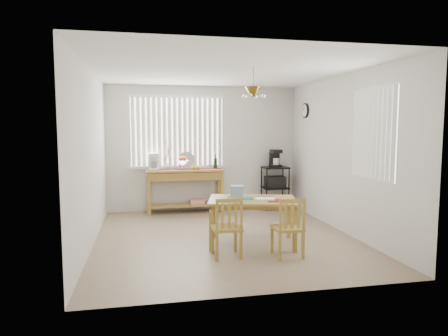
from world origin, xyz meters
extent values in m
cube|color=gray|center=(0.00, 0.00, -0.01)|extent=(4.00, 4.50, 0.01)
cube|color=silver|center=(0.00, 2.30, 1.30)|extent=(4.00, 0.10, 2.60)
cube|color=silver|center=(0.00, -2.30, 1.30)|extent=(4.00, 0.10, 2.60)
cube|color=silver|center=(-2.05, 0.00, 1.30)|extent=(0.10, 4.50, 2.60)
cube|color=silver|center=(2.05, 0.00, 1.30)|extent=(0.10, 4.50, 2.60)
cube|color=white|center=(0.00, 0.00, 2.65)|extent=(4.00, 4.50, 0.10)
cube|color=white|center=(-0.55, 2.25, 1.65)|extent=(1.90, 0.01, 1.40)
cube|color=white|center=(-1.45, 2.23, 1.65)|extent=(0.07, 0.03, 1.40)
cube|color=white|center=(-1.34, 2.23, 1.65)|extent=(0.07, 0.03, 1.40)
cube|color=white|center=(-1.24, 2.23, 1.65)|extent=(0.07, 0.03, 1.40)
cube|color=white|center=(-1.13, 2.23, 1.65)|extent=(0.07, 0.03, 1.40)
cube|color=white|center=(-1.03, 2.23, 1.65)|extent=(0.07, 0.03, 1.40)
cube|color=white|center=(-0.92, 2.23, 1.65)|extent=(0.07, 0.03, 1.40)
cube|color=white|center=(-0.81, 2.23, 1.65)|extent=(0.07, 0.03, 1.40)
cube|color=white|center=(-0.71, 2.23, 1.65)|extent=(0.07, 0.03, 1.40)
cube|color=white|center=(-0.60, 2.23, 1.65)|extent=(0.07, 0.03, 1.40)
cube|color=white|center=(-0.50, 2.23, 1.65)|extent=(0.07, 0.03, 1.40)
cube|color=white|center=(-0.39, 2.23, 1.65)|extent=(0.07, 0.03, 1.40)
cube|color=white|center=(-0.29, 2.23, 1.65)|extent=(0.07, 0.03, 1.40)
cube|color=white|center=(-0.18, 2.23, 1.65)|extent=(0.07, 0.03, 1.40)
cube|color=white|center=(-0.08, 2.23, 1.65)|extent=(0.07, 0.03, 1.40)
cube|color=white|center=(0.03, 2.23, 1.65)|extent=(0.07, 0.03, 1.40)
cube|color=white|center=(0.14, 2.23, 1.65)|extent=(0.07, 0.03, 1.40)
cube|color=white|center=(0.24, 2.23, 1.65)|extent=(0.07, 0.03, 1.40)
cube|color=white|center=(0.35, 2.23, 1.65)|extent=(0.07, 0.03, 1.40)
cube|color=white|center=(-0.55, 2.22, 0.92)|extent=(1.98, 0.06, 0.06)
cube|color=white|center=(-0.55, 2.22, 2.38)|extent=(1.98, 0.06, 0.06)
cube|color=white|center=(2.00, -0.90, 1.65)|extent=(0.01, 1.10, 1.30)
cube|color=white|center=(1.99, -1.40, 1.65)|extent=(0.03, 0.07, 1.30)
cube|color=white|center=(1.99, -1.29, 1.65)|extent=(0.03, 0.07, 1.30)
cube|color=white|center=(1.99, -1.18, 1.65)|extent=(0.03, 0.07, 1.30)
cube|color=white|center=(1.99, -1.07, 1.65)|extent=(0.03, 0.07, 1.30)
cube|color=white|center=(1.99, -0.96, 1.65)|extent=(0.03, 0.07, 1.30)
cube|color=white|center=(1.99, -0.85, 1.65)|extent=(0.03, 0.07, 1.30)
cube|color=white|center=(1.99, -0.74, 1.65)|extent=(0.03, 0.07, 1.30)
cube|color=white|center=(1.99, -0.63, 1.65)|extent=(0.03, 0.07, 1.30)
cube|color=white|center=(1.99, -0.52, 1.65)|extent=(0.03, 0.07, 1.30)
cube|color=white|center=(1.99, -0.41, 1.65)|extent=(0.03, 0.07, 1.30)
cylinder|color=black|center=(1.98, 1.55, 2.08)|extent=(0.04, 0.30, 0.30)
cylinder|color=white|center=(1.95, 1.55, 2.08)|extent=(0.01, 0.25, 0.25)
cylinder|color=olive|center=(0.33, -0.46, 2.43)|extent=(0.01, 0.01, 0.34)
cone|color=olive|center=(0.33, -0.46, 2.25)|extent=(0.24, 0.24, 0.14)
sphere|color=white|center=(0.49, -0.46, 2.19)|extent=(0.05, 0.05, 0.05)
sphere|color=white|center=(0.41, -0.32, 2.19)|extent=(0.05, 0.05, 0.05)
sphere|color=white|center=(0.25, -0.32, 2.19)|extent=(0.05, 0.05, 0.05)
sphere|color=white|center=(0.17, -0.46, 2.19)|extent=(0.05, 0.05, 0.05)
sphere|color=white|center=(0.25, -0.60, 2.19)|extent=(0.05, 0.05, 0.05)
sphere|color=white|center=(0.41, -0.60, 2.19)|extent=(0.05, 0.05, 0.05)
cube|color=#AC8C3A|center=(-0.42, 2.01, 0.87)|extent=(1.58, 0.44, 0.04)
cube|color=olive|center=(-0.42, 2.01, 0.76)|extent=(1.52, 0.40, 0.16)
cube|color=#AC8C3A|center=(-1.16, 1.84, 0.34)|extent=(0.06, 0.06, 0.68)
cube|color=#AC8C3A|center=(0.32, 1.84, 0.34)|extent=(0.06, 0.06, 0.68)
cube|color=#AC8C3A|center=(-1.16, 2.18, 0.34)|extent=(0.06, 0.06, 0.68)
cube|color=#AC8C3A|center=(0.32, 2.18, 0.34)|extent=(0.06, 0.06, 0.68)
cube|color=#AC8C3A|center=(-0.42, 2.01, 0.15)|extent=(1.46, 0.38, 0.03)
cube|color=red|center=(-0.17, 2.01, 0.21)|extent=(0.30, 0.22, 0.10)
cube|color=maroon|center=(-0.42, 2.01, 0.89)|extent=(1.50, 0.24, 0.01)
cube|color=white|center=(-1.05, 2.01, 0.91)|extent=(0.20, 0.24, 0.05)
cube|color=white|center=(-1.05, 2.09, 1.03)|extent=(0.20, 0.08, 0.30)
cube|color=white|center=(-1.05, 1.99, 1.20)|extent=(0.20, 0.22, 0.07)
cylinder|color=white|center=(-1.05, 1.98, 1.00)|extent=(0.13, 0.13, 0.13)
cylinder|color=white|center=(-0.47, 1.99, 0.94)|extent=(0.05, 0.05, 0.10)
cone|color=white|center=(-0.47, 1.99, 1.03)|extent=(0.26, 0.26, 0.09)
sphere|color=red|center=(-0.42, 1.99, 1.11)|extent=(0.08, 0.08, 0.08)
sphere|color=red|center=(-0.45, 2.03, 1.11)|extent=(0.08, 0.08, 0.08)
sphere|color=red|center=(-0.50, 2.03, 1.11)|extent=(0.08, 0.08, 0.08)
sphere|color=red|center=(-0.52, 1.99, 1.11)|extent=(0.08, 0.08, 0.08)
sphere|color=red|center=(-0.50, 1.95, 1.11)|extent=(0.08, 0.08, 0.08)
sphere|color=red|center=(-0.45, 1.95, 1.11)|extent=(0.08, 0.08, 0.08)
sphere|color=orange|center=(-0.28, 1.93, 0.93)|extent=(0.08, 0.08, 0.08)
sphere|color=orange|center=(-0.20, 1.93, 0.93)|extent=(0.08, 0.08, 0.08)
sphere|color=orange|center=(-0.13, 1.93, 0.93)|extent=(0.08, 0.08, 0.08)
cylinder|color=silver|center=(-0.37, 2.19, 1.06)|extent=(0.35, 0.09, 0.35)
cylinder|color=white|center=(-0.77, 2.06, 0.96)|extent=(0.08, 0.08, 0.14)
cylinder|color=#4C3823|center=(-0.77, 2.06, 1.25)|extent=(0.08, 0.04, 0.44)
cylinder|color=#4C3823|center=(-0.77, 2.06, 1.27)|extent=(0.13, 0.06, 0.48)
cylinder|color=#4C3823|center=(-0.77, 2.06, 1.22)|extent=(0.17, 0.08, 0.36)
cylinder|color=#4C3823|center=(-0.77, 2.06, 1.30)|extent=(0.06, 0.03, 0.54)
cylinder|color=#4C3823|center=(-0.77, 2.06, 1.21)|extent=(0.22, 0.10, 0.30)
cylinder|color=black|center=(0.22, 2.06, 1.00)|extent=(0.07, 0.07, 0.23)
cylinder|color=black|center=(0.22, 2.06, 1.15)|extent=(0.03, 0.03, 0.08)
cylinder|color=black|center=(1.26, 1.81, 0.45)|extent=(0.03, 0.03, 0.90)
cylinder|color=black|center=(1.75, 1.81, 0.45)|extent=(0.03, 0.03, 0.90)
cylinder|color=black|center=(1.26, 2.19, 0.45)|extent=(0.03, 0.03, 0.90)
cylinder|color=black|center=(1.75, 2.19, 0.45)|extent=(0.03, 0.03, 0.90)
cube|color=black|center=(1.51, 2.00, 0.89)|extent=(0.53, 0.43, 0.03)
cube|color=black|center=(1.51, 2.00, 0.45)|extent=(0.53, 0.43, 0.03)
cube|color=black|center=(1.51, 2.00, 0.06)|extent=(0.53, 0.43, 0.03)
cube|color=black|center=(1.51, 2.00, 0.58)|extent=(0.40, 0.32, 0.23)
cube|color=black|center=(1.51, 1.98, 0.93)|extent=(0.21, 0.26, 0.05)
cube|color=black|center=(1.51, 2.06, 1.06)|extent=(0.21, 0.09, 0.32)
cube|color=black|center=(1.51, 1.98, 1.24)|extent=(0.21, 0.23, 0.07)
cylinder|color=silver|center=(1.51, 1.97, 1.03)|extent=(0.14, 0.14, 0.14)
cube|color=#AC8C3A|center=(0.33, -0.46, 0.67)|extent=(1.43, 1.10, 0.04)
cube|color=olive|center=(0.33, -0.46, 0.62)|extent=(1.32, 0.99, 0.05)
cube|color=#AC8C3A|center=(-0.32, -0.67, 0.30)|extent=(0.08, 0.08, 0.59)
cube|color=#AC8C3A|center=(0.81, -0.95, 0.30)|extent=(0.08, 0.08, 0.59)
cube|color=#AC8C3A|center=(-0.16, 0.02, 0.30)|extent=(0.08, 0.08, 0.59)
cube|color=#AC8C3A|center=(0.98, -0.25, 0.30)|extent=(0.08, 0.08, 0.59)
cube|color=#136D5C|center=(0.16, -0.37, 0.69)|extent=(0.44, 0.36, 0.01)
cube|color=maroon|center=(0.69, -0.69, 0.69)|extent=(0.44, 0.36, 0.01)
cube|color=white|center=(0.49, -0.55, 0.70)|extent=(0.32, 0.28, 0.02)
cube|color=black|center=(0.52, -0.43, 0.70)|extent=(0.27, 0.09, 0.03)
cube|color=#85A2C1|center=(0.07, -0.54, 0.79)|extent=(0.22, 0.22, 0.22)
cube|color=#AC8C3A|center=(-0.17, -0.95, 0.39)|extent=(0.38, 0.38, 0.04)
cube|color=#AC8C3A|center=(0.00, -0.78, 0.19)|extent=(0.04, 0.04, 0.37)
cube|color=#AC8C3A|center=(-0.33, -0.79, 0.19)|extent=(0.04, 0.04, 0.37)
cube|color=#AC8C3A|center=(0.00, -1.11, 0.19)|extent=(0.04, 0.04, 0.37)
cube|color=#AC8C3A|center=(-0.33, -1.11, 0.19)|extent=(0.04, 0.04, 0.37)
cube|color=#AC8C3A|center=(0.00, -1.12, 0.62)|extent=(0.03, 0.03, 0.42)
cube|color=#AC8C3A|center=(-0.33, -1.12, 0.62)|extent=(0.03, 0.03, 0.42)
cube|color=#AC8C3A|center=(-0.16, -1.12, 0.80)|extent=(0.34, 0.03, 0.05)
cube|color=#AC8C3A|center=(-0.07, -1.12, 0.59)|extent=(0.04, 0.02, 0.33)
cube|color=#AC8C3A|center=(-0.16, -1.12, 0.59)|extent=(0.04, 0.02, 0.33)
cube|color=#AC8C3A|center=(-0.26, -1.12, 0.59)|extent=(0.04, 0.02, 0.33)
cube|color=#AC8C3A|center=(0.64, -1.10, 0.38)|extent=(0.38, 0.38, 0.04)
cube|color=#AC8C3A|center=(0.80, -0.93, 0.18)|extent=(0.04, 0.04, 0.37)
cube|color=#AC8C3A|center=(0.48, -0.94, 0.18)|extent=(0.04, 0.04, 0.37)
cube|color=#AC8C3A|center=(0.81, -1.26, 0.18)|extent=(0.04, 0.04, 0.37)
cube|color=#AC8C3A|center=(0.48, -1.26, 0.18)|extent=(0.04, 0.04, 0.37)
cube|color=#AC8C3A|center=(0.81, -1.26, 0.61)|extent=(0.03, 0.03, 0.41)
cube|color=#AC8C3A|center=(0.48, -1.27, 0.61)|extent=(0.03, 0.03, 0.41)
cube|color=#AC8C3A|center=(0.64, -1.27, 0.79)|extent=(0.34, 0.03, 0.05)
cube|color=#AC8C3A|center=(0.73, -1.26, 0.59)|extent=(0.04, 0.02, 0.33)
cube|color=#AC8C3A|center=(0.64, -1.27, 0.59)|extent=(0.04, 0.02, 0.33)
cube|color=#AC8C3A|center=(0.55, -1.27, 0.59)|extent=(0.04, 0.02, 0.33)
camera|label=1|loc=(-1.23, -6.10, 1.73)|focal=32.00mm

